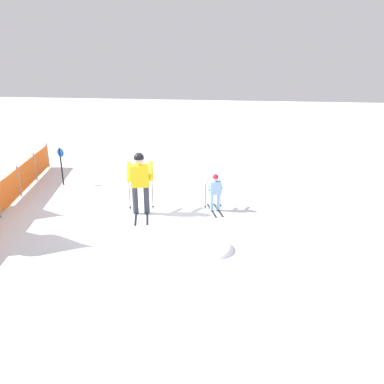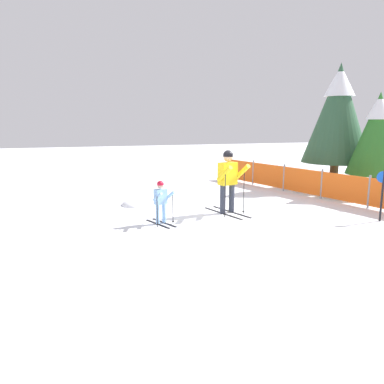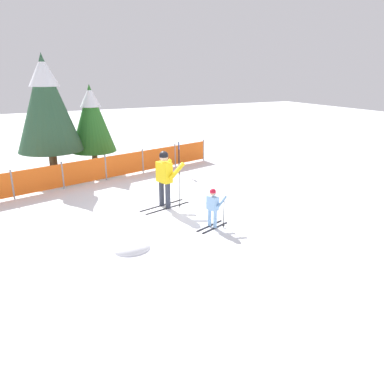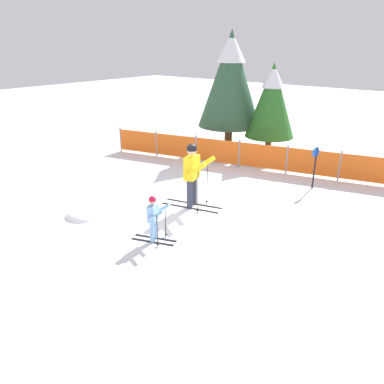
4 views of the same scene
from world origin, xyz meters
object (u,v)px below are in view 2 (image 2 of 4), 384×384
at_px(skier_child, 161,199).
at_px(conifer_far, 378,132).
at_px(skier_adult, 228,176).
at_px(safety_fence, 322,184).
at_px(conifer_near, 338,112).
at_px(trail_marker, 382,190).

height_order(skier_child, conifer_far, conifer_far).
bearing_deg(conifer_far, skier_adult, -82.04).
xyz_separation_m(safety_fence, conifer_near, (-1.61, 1.76, 2.32)).
xyz_separation_m(skier_child, conifer_far, (-1.29, 7.64, 1.49)).
bearing_deg(safety_fence, trail_marker, -7.93).
distance_m(skier_adult, conifer_far, 5.82).
bearing_deg(skier_adult, skier_child, -90.73).
relative_size(skier_child, conifer_near, 0.23).
distance_m(skier_child, trail_marker, 5.44).
xyz_separation_m(skier_adult, skier_child, (0.50, -1.97, -0.40)).
distance_m(conifer_far, trail_marker, 3.89).
distance_m(safety_fence, conifer_near, 3.33).
bearing_deg(safety_fence, conifer_near, 132.53).
bearing_deg(skier_adult, trail_marker, 43.95).
distance_m(skier_adult, skier_child, 2.07).
height_order(skier_adult, conifer_far, conifer_far).
height_order(conifer_far, trail_marker, conifer_far).
xyz_separation_m(safety_fence, trail_marker, (2.82, -0.39, 0.31)).
height_order(skier_adult, trail_marker, skier_adult).
xyz_separation_m(conifer_far, conifer_near, (-1.67, -0.25, 0.69)).
relative_size(safety_fence, trail_marker, 7.53).
relative_size(skier_adult, trail_marker, 1.34).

